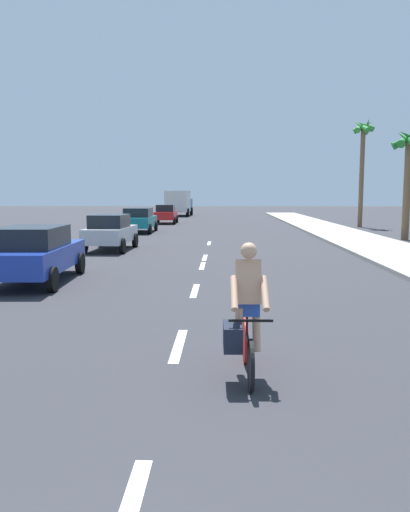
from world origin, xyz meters
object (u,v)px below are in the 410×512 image
object	(u,v)px
delivery_truck	(179,202)
parked_car_blue	(34,252)
parked_car_red	(166,214)
parked_car_teal	(139,219)
palm_tree_far	(408,156)
cyclist	(245,316)
palm_tree_distant	(363,145)
parked_car_silver	(110,231)

from	to	relation	value
delivery_truck	parked_car_blue	bearing A→B (deg)	-87.96
parked_car_red	parked_car_blue	bearing A→B (deg)	-91.60
parked_car_teal	palm_tree_far	size ratio (longest dim) A/B	0.71
cyclist	parked_car_blue	distance (m)	8.97
parked_car_blue	parked_car_red	bearing A→B (deg)	86.26
palm_tree_far	palm_tree_distant	world-z (taller)	palm_tree_distant
palm_tree_distant	delivery_truck	bearing A→B (deg)	129.44
parked_car_silver	parked_car_red	size ratio (longest dim) A/B	1.00
parked_car_blue	palm_tree_distant	size ratio (longest dim) A/B	0.55
cyclist	parked_car_silver	size ratio (longest dim) A/B	0.47
cyclist	parked_car_red	size ratio (longest dim) A/B	0.47
parked_car_blue	palm_tree_distant	xyz separation A→B (m)	(15.44, 24.02, 5.18)
palm_tree_distant	parked_car_blue	bearing A→B (deg)	-122.74
parked_car_silver	palm_tree_distant	distance (m)	22.61
parked_car_teal	parked_car_red	size ratio (longest dim) A/B	1.11
parked_car_silver	cyclist	bearing A→B (deg)	-69.25
parked_car_blue	parked_car_teal	distance (m)	18.22
palm_tree_far	parked_car_blue	bearing A→B (deg)	-138.07
parked_car_silver	parked_car_teal	size ratio (longest dim) A/B	0.91
parked_car_red	parked_car_silver	bearing A→B (deg)	-91.06
parked_car_blue	parked_car_teal	bearing A→B (deg)	87.71
palm_tree_far	parked_car_teal	bearing A→B (deg)	162.67
parked_car_teal	delivery_truck	bearing A→B (deg)	88.75
cyclist	delivery_truck	xyz separation A→B (m)	(-5.36, 49.57, 0.67)
parked_car_silver	parked_car_red	bearing A→B (deg)	91.15
parked_car_teal	parked_car_red	distance (m)	9.70
parked_car_blue	palm_tree_far	world-z (taller)	palm_tree_far
parked_car_blue	parked_car_teal	size ratio (longest dim) A/B	1.03
parked_car_silver	palm_tree_distant	bearing A→B (deg)	48.12
parked_car_blue	parked_car_red	world-z (taller)	same
parked_car_blue	parked_car_silver	world-z (taller)	same
cyclist	delivery_truck	world-z (taller)	delivery_truck
parked_car_red	palm_tree_far	bearing A→B (deg)	-45.39
parked_car_red	cyclist	bearing A→B (deg)	-82.33
parked_car_silver	palm_tree_far	distance (m)	16.08
delivery_truck	palm_tree_distant	xyz separation A→B (m)	(15.23, -18.52, 4.51)
palm_tree_far	delivery_truck	bearing A→B (deg)	116.99
cyclist	palm_tree_distant	size ratio (longest dim) A/B	0.23
parked_car_silver	parked_car_red	distance (m)	19.86
parked_car_silver	parked_car_teal	xyz separation A→B (m)	(-0.48, 10.18, 0.01)
parked_car_blue	parked_car_silver	bearing A→B (deg)	84.92
delivery_truck	cyclist	bearing A→B (deg)	-81.51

